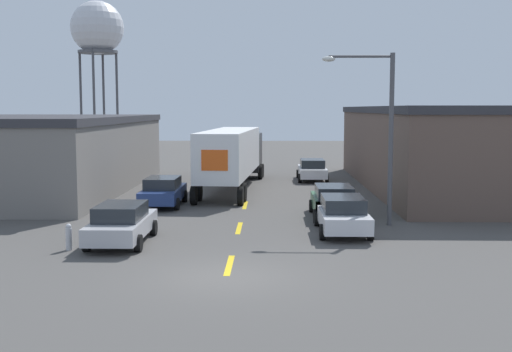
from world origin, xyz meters
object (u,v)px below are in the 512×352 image
semi_truck (233,153)px  parked_car_left_far (163,191)px  parked_car_right_mid (334,201)px  fire_hydrant (69,237)px  street_lamp (381,124)px  water_tower (97,29)px  parked_car_right_far (312,169)px  parked_car_left_near (122,223)px  parked_car_right_near (342,214)px

semi_truck → parked_car_left_far: bearing=-110.4°
parked_car_right_mid → fire_hydrant: (-9.92, -6.95, -0.30)m
street_lamp → fire_hydrant: 13.32m
parked_car_right_mid → water_tower: bearing=116.9°
water_tower → fire_hydrant: size_ratio=18.17×
parked_car_right_far → water_tower: 39.14m
semi_truck → parked_car_left_near: semi_truck is taller
parked_car_right_near → fire_hydrant: (-9.92, -3.35, -0.30)m
parked_car_left_near → parked_car_right_near: size_ratio=1.00×
parked_car_left_far → street_lamp: bearing=-27.3°
semi_truck → fire_hydrant: 18.17m
parked_car_right_far → parked_car_left_far: bearing=-125.3°
semi_truck → parked_car_right_near: 15.07m
parked_car_left_far → water_tower: 45.33m
parked_car_left_near → water_tower: water_tower is taller
fire_hydrant → parked_car_right_far: bearing=65.8°
parked_car_right_mid → water_tower: size_ratio=0.27×
parked_car_right_near → parked_car_left_near: bearing=-165.4°
semi_truck → parked_car_left_far: semi_truck is taller
parked_car_left_near → parked_car_right_near: bearing=14.6°
water_tower → parked_car_left_near: bearing=-74.3°
parked_car_left_near → water_tower: bearing=105.7°
semi_truck → fire_hydrant: semi_truck is taller
parked_car_right_far → fire_hydrant: parked_car_right_far is taller
semi_truck → water_tower: water_tower is taller
water_tower → fire_hydrant: 54.54m
fire_hydrant → semi_truck: bearing=74.7°
parked_car_left_far → water_tower: water_tower is taller
parked_car_right_far → parked_car_left_far: size_ratio=1.00×
water_tower → fire_hydrant: bearing=-76.3°
parked_car_left_far → semi_truck: bearing=65.9°
semi_truck → parked_car_left_far: size_ratio=3.36×
parked_car_left_near → parked_car_left_far: 9.14m
street_lamp → parked_car_right_near: bearing=-135.4°
street_lamp → parked_car_right_mid: bearing=133.8°
parked_car_right_mid → parked_car_right_far: size_ratio=1.00×
parked_car_left_far → fire_hydrant: 10.45m
parked_car_right_far → parked_car_left_far: (-8.34, -11.78, 0.00)m
water_tower → parked_car_right_near: bearing=-64.9°
fire_hydrant → parked_car_right_near: bearing=18.7°
parked_car_right_near → parked_car_right_mid: bearing=90.0°
street_lamp → parked_car_right_far: bearing=96.0°
parked_car_right_mid → parked_car_left_near: (-8.34, -5.77, 0.00)m
parked_car_right_far → parked_car_right_near: bearing=-90.0°
parked_car_right_near → street_lamp: 4.32m
parked_car_right_far → parked_car_left_near: bearing=-111.7°
water_tower → parked_car_right_far: bearing=-52.5°
street_lamp → fire_hydrant: size_ratio=7.73×
parked_car_right_near → street_lamp: street_lamp is taller
semi_truck → parked_car_right_mid: (5.15, -10.49, -1.47)m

